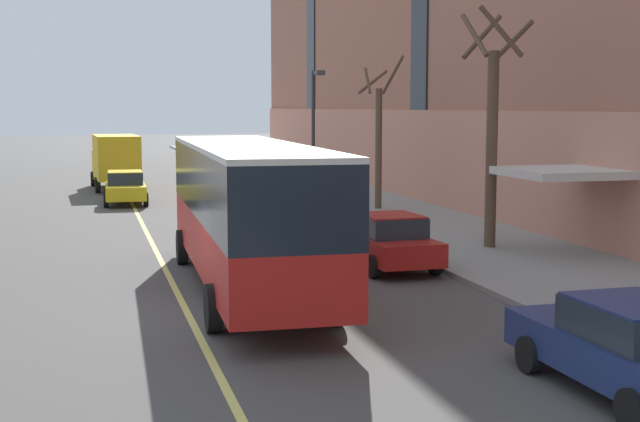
% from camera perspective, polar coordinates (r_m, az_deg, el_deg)
% --- Properties ---
extents(ground_plane, '(260.00, 260.00, 0.00)m').
position_cam_1_polar(ground_plane, '(19.83, -5.72, -6.61)').
color(ground_plane, '#4C4947').
extents(sidewalk, '(5.99, 160.00, 0.15)m').
position_cam_1_polar(sidewalk, '(25.70, 14.29, -3.55)').
color(sidewalk, gray).
rests_on(sidewalk, ground).
extents(city_bus, '(3.10, 12.66, 3.65)m').
position_cam_1_polar(city_bus, '(21.83, -4.69, 0.27)').
color(city_bus, red).
rests_on(city_bus, ground).
extents(parked_car_white_1, '(1.94, 4.24, 1.56)m').
position_cam_1_polar(parked_car_white_1, '(40.77, -2.98, 1.38)').
color(parked_car_white_1, silver).
rests_on(parked_car_white_1, ground).
extents(parked_car_navy_2, '(1.99, 4.77, 1.56)m').
position_cam_1_polar(parked_car_navy_2, '(14.95, 19.08, -8.28)').
color(parked_car_navy_2, navy).
rests_on(parked_car_navy_2, ground).
extents(parked_car_red_4, '(2.09, 4.36, 1.56)m').
position_cam_1_polar(parked_car_red_4, '(25.18, 4.36, -1.93)').
color(parked_car_red_4, '#B21E19').
rests_on(parked_car_red_4, ground).
extents(parked_car_white_5, '(1.97, 4.43, 1.56)m').
position_cam_1_polar(parked_car_white_5, '(34.76, -0.93, 0.47)').
color(parked_car_white_5, silver).
rests_on(parked_car_white_5, ground).
extents(box_truck, '(2.57, 7.00, 3.02)m').
position_cam_1_polar(box_truck, '(49.98, -12.97, 3.28)').
color(box_truck, gold).
rests_on(box_truck, ground).
extents(taxi_cab, '(2.08, 4.65, 1.56)m').
position_cam_1_polar(taxi_cab, '(42.84, -12.36, 1.49)').
color(taxi_cab, yellow).
rests_on(taxi_cab, ground).
extents(street_tree_far_uptown, '(1.95, 1.91, 7.44)m').
position_cam_1_polar(street_tree_far_uptown, '(28.35, 10.94, 5.30)').
color(street_tree_far_uptown, brown).
rests_on(street_tree_far_uptown, sidewalk).
extents(street_tree_far_downtown, '(1.75, 1.51, 6.58)m').
position_cam_1_polar(street_tree_far_downtown, '(38.68, 3.78, 4.75)').
color(street_tree_far_downtown, brown).
rests_on(street_tree_far_downtown, sidewalk).
extents(street_lamp, '(0.36, 1.48, 6.01)m').
position_cam_1_polar(street_lamp, '(39.94, -0.34, 5.76)').
color(street_lamp, '#2D2D30').
rests_on(street_lamp, sidewalk).
extents(fire_hydrant, '(0.42, 0.24, 0.72)m').
position_cam_1_polar(fire_hydrant, '(38.22, 0.26, 0.60)').
color(fire_hydrant, red).
rests_on(fire_hydrant, sidewalk).
extents(lane_centerline, '(0.16, 140.00, 0.01)m').
position_cam_1_polar(lane_centerline, '(22.63, -9.22, -4.99)').
color(lane_centerline, '#E0D66B').
rests_on(lane_centerline, ground).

